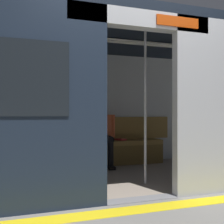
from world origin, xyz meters
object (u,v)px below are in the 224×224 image
at_px(handbag, 75,137).
at_px(person_seated, 102,130).
at_px(train_car, 106,80).
at_px(bench_seat, 92,147).
at_px(book, 120,140).
at_px(grab_pole_door, 97,107).
at_px(grab_pole_far, 145,107).

bearing_deg(handbag, person_seated, 168.62).
xyz_separation_m(train_car, bench_seat, (-0.05, -1.02, -1.15)).
height_order(person_seated, handbag, person_seated).
relative_size(handbag, book, 1.18).
height_order(train_car, grab_pole_door, train_car).
xyz_separation_m(book, grab_pole_door, (0.97, 1.67, 0.60)).
relative_size(handbag, grab_pole_door, 0.12).
xyz_separation_m(bench_seat, book, (-0.59, -0.03, 0.12)).
bearing_deg(grab_pole_door, handbag, -92.49).
distance_m(person_seated, grab_pole_far, 1.54).
xyz_separation_m(person_seated, book, (-0.41, -0.08, -0.20)).
bearing_deg(bench_seat, person_seated, 163.92).
bearing_deg(train_car, person_seated, -103.50).
distance_m(bench_seat, handbag, 0.36).
distance_m(person_seated, book, 0.46).
relative_size(train_car, person_seated, 5.36).
xyz_separation_m(grab_pole_door, grab_pole_far, (-0.75, -0.13, 0.00)).
bearing_deg(book, bench_seat, -15.93).
bearing_deg(person_seated, book, -169.29).
relative_size(train_car, grab_pole_door, 2.97).
height_order(bench_seat, book, book).
distance_m(train_car, book, 1.60).
height_order(person_seated, grab_pole_far, grab_pole_far).
distance_m(handbag, grab_pole_far, 1.79).
xyz_separation_m(person_seated, grab_pole_door, (0.56, 1.60, 0.40)).
bearing_deg(person_seated, grab_pole_door, 70.78).
height_order(handbag, grab_pole_far, grab_pole_far).
relative_size(train_car, bench_seat, 2.25).
distance_m(bench_seat, grab_pole_door, 1.84).
bearing_deg(handbag, book, 178.72).
bearing_deg(grab_pole_far, handbag, -66.60).
xyz_separation_m(bench_seat, grab_pole_far, (-0.38, 1.52, 0.72)).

